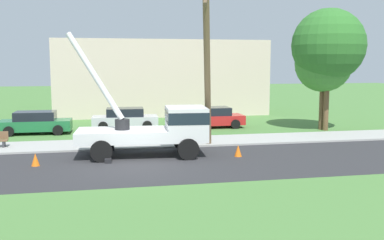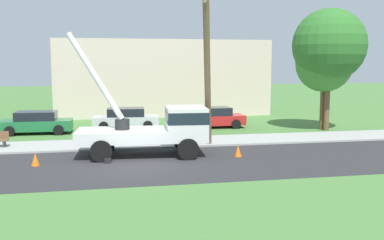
{
  "view_description": "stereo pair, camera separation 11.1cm",
  "coord_description": "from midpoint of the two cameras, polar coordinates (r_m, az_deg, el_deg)",
  "views": [
    {
      "loc": [
        -1.42,
        -19.48,
        4.47
      ],
      "look_at": [
        3.01,
        2.26,
        1.65
      ],
      "focal_mm": 42.04,
      "sensor_mm": 36.0,
      "label": 1
    },
    {
      "loc": [
        -1.31,
        -19.5,
        4.47
      ],
      "look_at": [
        3.01,
        2.26,
        1.65
      ],
      "focal_mm": 42.04,
      "sensor_mm": 36.0,
      "label": 2
    }
  ],
  "objects": [
    {
      "name": "ground_plane",
      "position": [
        31.84,
        -8.95,
        -0.91
      ],
      "size": [
        120.0,
        120.0,
        0.0
      ],
      "primitive_type": "plane",
      "color": "#477538"
    },
    {
      "name": "road_asphalt",
      "position": [
        20.05,
        -7.36,
        -5.69
      ],
      "size": [
        80.0,
        7.17,
        0.01
      ],
      "primitive_type": "cube",
      "color": "#2B2B2D",
      "rests_on": "ground"
    },
    {
      "name": "sidewalk_strip",
      "position": [
        25.09,
        -8.23,
        -2.97
      ],
      "size": [
        80.0,
        3.17,
        0.1
      ],
      "primitive_type": "cube",
      "color": "#9E9E99",
      "rests_on": "ground"
    },
    {
      "name": "utility_truck",
      "position": [
        21.82,
        -4.29,
        -0.84
      ],
      "size": [
        6.74,
        3.23,
        5.98
      ],
      "color": "silver",
      "rests_on": "ground"
    },
    {
      "name": "leaning_utility_pole",
      "position": [
        22.65,
        1.79,
        6.96
      ],
      "size": [
        1.33,
        3.73,
        8.53
      ],
      "color": "brown",
      "rests_on": "ground"
    },
    {
      "name": "traffic_cone_ahead",
      "position": [
        21.75,
        5.72,
        -3.9
      ],
      "size": [
        0.36,
        0.36,
        0.56
      ],
      "primitive_type": "cone",
      "color": "orange",
      "rests_on": "ground"
    },
    {
      "name": "traffic_cone_behind",
      "position": [
        20.86,
        -19.4,
        -4.76
      ],
      "size": [
        0.36,
        0.36,
        0.56
      ],
      "primitive_type": "cone",
      "color": "orange",
      "rests_on": "ground"
    },
    {
      "name": "parked_sedan_green",
      "position": [
        30.18,
        -19.33,
        -0.32
      ],
      "size": [
        4.44,
        2.09,
        1.42
      ],
      "color": "#1E6638",
      "rests_on": "ground"
    },
    {
      "name": "parked_sedan_silver",
      "position": [
        30.99,
        -8.58,
        0.2
      ],
      "size": [
        4.49,
        2.17,
        1.42
      ],
      "color": "#B7B7BF",
      "rests_on": "ground"
    },
    {
      "name": "parked_sedan_red",
      "position": [
        31.24,
        2.4,
        0.33
      ],
      "size": [
        4.42,
        2.05,
        1.42
      ],
      "color": "#B21E1E",
      "rests_on": "ground"
    },
    {
      "name": "roadside_tree_near",
      "position": [
        31.03,
        16.81,
        9.04
      ],
      "size": [
        4.8,
        4.8,
        8.02
      ],
      "color": "brown",
      "rests_on": "ground"
    },
    {
      "name": "roadside_tree_far",
      "position": [
        31.33,
        16.23,
        6.86
      ],
      "size": [
        3.79,
        3.79,
        6.33
      ],
      "color": "brown",
      "rests_on": "ground"
    },
    {
      "name": "lowrise_building_backdrop",
      "position": [
        39.76,
        -4.05,
        5.4
      ],
      "size": [
        18.0,
        6.0,
        6.4
      ],
      "primitive_type": "cube",
      "color": "beige",
      "rests_on": "ground"
    }
  ]
}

